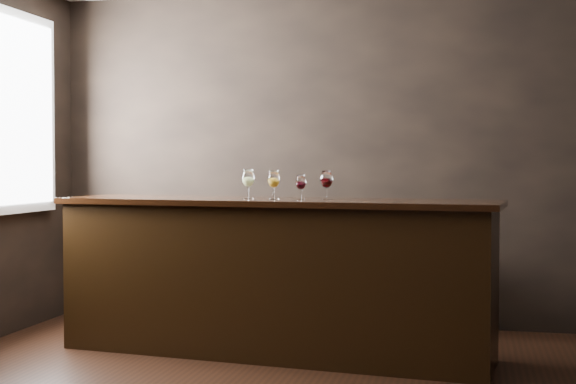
% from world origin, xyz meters
% --- Properties ---
extents(room_shell, '(5.02, 4.52, 2.81)m').
position_xyz_m(room_shell, '(-0.23, 0.11, 1.81)').
color(room_shell, black).
rests_on(room_shell, ground).
extents(bar_counter, '(3.06, 0.96, 1.05)m').
position_xyz_m(bar_counter, '(-0.30, 1.05, 0.53)').
color(bar_counter, black).
rests_on(bar_counter, ground).
extents(bar_top, '(3.17, 1.04, 0.04)m').
position_xyz_m(bar_top, '(-0.30, 1.05, 1.07)').
color(bar_top, black).
rests_on(bar_top, bar_counter).
extents(back_bar_shelf, '(2.23, 0.40, 0.80)m').
position_xyz_m(back_bar_shelf, '(-0.72, 2.03, 0.40)').
color(back_bar_shelf, black).
rests_on(back_bar_shelf, ground).
extents(glass_white, '(0.09, 0.09, 0.21)m').
position_xyz_m(glass_white, '(-0.50, 1.06, 1.24)').
color(glass_white, white).
rests_on(glass_white, bar_top).
extents(glass_amber, '(0.09, 0.09, 0.20)m').
position_xyz_m(glass_amber, '(-0.30, 1.03, 1.23)').
color(glass_amber, white).
rests_on(glass_amber, bar_top).
extents(glass_red_a, '(0.07, 0.07, 0.17)m').
position_xyz_m(glass_red_a, '(-0.11, 1.02, 1.21)').
color(glass_red_a, white).
rests_on(glass_red_a, bar_top).
extents(glass_red_b, '(0.09, 0.09, 0.20)m').
position_xyz_m(glass_red_b, '(0.07, 1.03, 1.23)').
color(glass_red_b, white).
rests_on(glass_red_b, bar_top).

